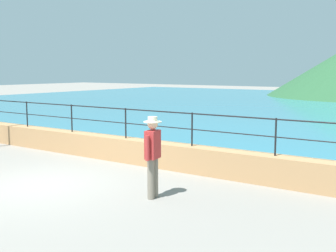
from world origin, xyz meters
TOP-DOWN VIEW (x-y plane):
  - ground_plane at (0.00, 0.00)m, footprint 120.00×120.00m
  - promenade_wall at (0.00, 3.20)m, footprint 20.00×0.56m
  - railing at (0.00, 3.20)m, footprint 18.44×0.04m
  - lake_water at (0.00, 25.84)m, footprint 64.00×44.32m
  - person_walking at (2.84, 0.71)m, footprint 0.38×0.56m

SIDE VIEW (x-z plane):
  - ground_plane at x=0.00m, z-range 0.00..0.00m
  - lake_water at x=0.00m, z-range 0.00..0.06m
  - promenade_wall at x=0.00m, z-range 0.00..0.70m
  - person_walking at x=2.84m, z-range 0.10..1.85m
  - railing at x=0.00m, z-range 0.89..1.79m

